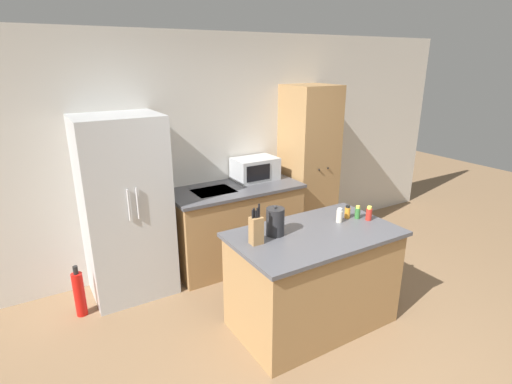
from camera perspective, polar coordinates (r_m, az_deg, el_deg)
name	(u,v)px	position (r m, az deg, el deg)	size (l,w,h in m)	color
ground_plane	(349,363)	(3.55, 13.10, -22.74)	(14.00, 14.00, 0.00)	#846647
wall_back	(216,150)	(4.72, -5.68, 6.01)	(7.20, 0.06, 2.60)	beige
refrigerator	(126,208)	(4.14, -18.13, -2.22)	(0.79, 0.66, 1.83)	#B7BABC
back_counter	(235,225)	(4.68, -2.96, -4.72)	(1.51, 0.71, 0.94)	#9E7547
pantry_cabinet	(308,167)	(5.12, 7.48, 3.59)	(0.58, 0.59, 2.02)	#9E7547
kitchen_island	(313,279)	(3.67, 8.13, -12.14)	(1.45, 0.86, 0.90)	#9E7547
microwave	(255,169)	(4.76, -0.13, 3.34)	(0.51, 0.36, 0.26)	#B2B5B7
knife_block	(256,229)	(3.18, 0.03, -5.37)	(0.10, 0.08, 0.33)	#9E7547
spice_bottle_tall_dark	(339,216)	(3.69, 11.83, -3.33)	(0.06, 0.06, 0.13)	beige
spice_bottle_short_red	(358,212)	(3.81, 14.30, -2.85)	(0.05, 0.05, 0.12)	#337033
spice_bottle_amber_oil	(347,212)	(3.80, 12.93, -2.82)	(0.05, 0.05, 0.12)	orange
spice_bottle_green_herb	(369,214)	(3.80, 15.83, -2.99)	(0.06, 0.06, 0.13)	#B2281E
kettle	(275,222)	(3.34, 2.76, -4.24)	(0.15, 0.15, 0.26)	#232326
fire_extinguisher	(79,294)	(4.19, -23.93, -13.12)	(0.10, 0.10, 0.51)	red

